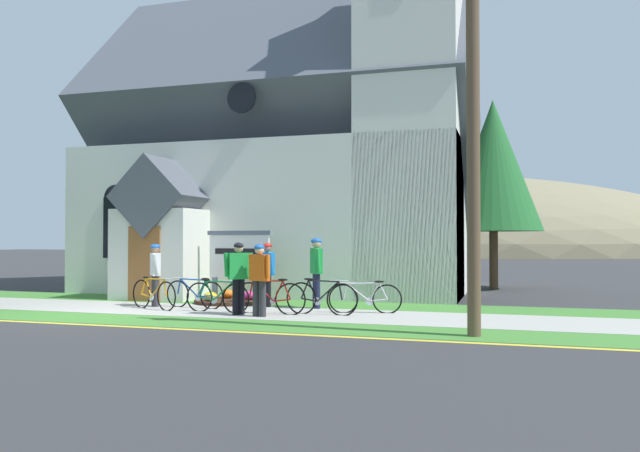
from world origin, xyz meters
TOP-DOWN VIEW (x-y plane):
  - ground at (0.00, 4.00)m, footprint 140.00×140.00m
  - sidewalk_slab at (1.58, 1.69)m, footprint 32.00×2.49m
  - grass_verge at (1.58, -0.34)m, footprint 32.00×1.56m
  - church_lawn at (1.58, 3.88)m, footprint 24.00×1.91m
  - curb_paint_stripe at (1.58, -1.27)m, footprint 28.00×0.16m
  - church_building at (2.01, 8.91)m, footprint 12.88×10.64m
  - church_sign at (1.86, 4.05)m, footprint 1.96×0.23m
  - flower_bed at (1.85, 3.51)m, footprint 1.97×1.97m
  - bicycle_green at (1.51, 2.12)m, footprint 1.74×0.31m
  - bicycle_red at (3.80, 1.47)m, footprint 1.78×0.10m
  - bicycle_black at (2.47, 1.45)m, footprint 1.71×0.17m
  - bicycle_blue at (4.97, 1.72)m, footprint 1.76×0.17m
  - bicycle_yellow at (0.66, 1.59)m, footprint 1.64×0.71m
  - bicycle_orange at (5.88, 2.30)m, footprint 1.69×0.41m
  - cyclist_in_blue_jersey at (3.17, 2.87)m, footprint 0.48×0.59m
  - cyclist_in_red_jersey at (4.48, 2.91)m, footprint 0.43×0.72m
  - cyclist_in_white_jersey at (3.76, 0.95)m, footprint 0.59×0.41m
  - cyclist_in_yellow_jersey at (3.18, 1.10)m, footprint 0.57×0.46m
  - cyclist_in_orange_jersey at (0.39, 2.11)m, footprint 0.45×0.63m
  - utility_pole at (8.41, -0.51)m, footprint 3.12×0.28m
  - roadside_conifer at (8.57, 10.57)m, footprint 3.37×3.37m
  - distant_hill at (-5.38, 67.36)m, footprint 78.93×49.51m

SIDE VIEW (x-z plane):
  - ground at x=0.00m, z-range 0.00..0.00m
  - distant_hill at x=-5.38m, z-range -9.75..9.75m
  - curb_paint_stripe at x=1.58m, z-range 0.00..0.01m
  - grass_verge at x=1.58m, z-range 0.00..0.01m
  - church_lawn at x=1.58m, z-range 0.00..0.01m
  - sidewalk_slab at x=1.58m, z-range 0.00..0.01m
  - flower_bed at x=1.85m, z-range -0.09..0.25m
  - bicycle_orange at x=5.88m, z-range -0.03..0.76m
  - bicycle_green at x=1.51m, z-range -0.03..0.76m
  - bicycle_black at x=2.47m, z-range -0.03..0.78m
  - bicycle_yellow at x=0.66m, z-range -0.03..0.79m
  - bicycle_red at x=3.80m, z-range -0.03..0.81m
  - bicycle_blue at x=4.97m, z-range -0.04..0.82m
  - cyclist_in_orange_jersey at x=0.39m, z-range 0.13..1.74m
  - cyclist_in_white_jersey at x=3.76m, z-range 0.13..1.76m
  - cyclist_in_blue_jersey at x=3.17m, z-range 0.14..1.77m
  - cyclist_in_yellow_jersey at x=3.18m, z-range 0.14..1.80m
  - cyclist_in_red_jersey at x=4.48m, z-range 0.17..1.93m
  - church_sign at x=1.86m, z-range 0.27..2.25m
  - roadside_conifer at x=8.57m, z-range 1.00..7.62m
  - church_building at x=2.01m, z-range -2.03..11.21m
  - utility_pole at x=8.41m, z-range 0.48..9.42m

